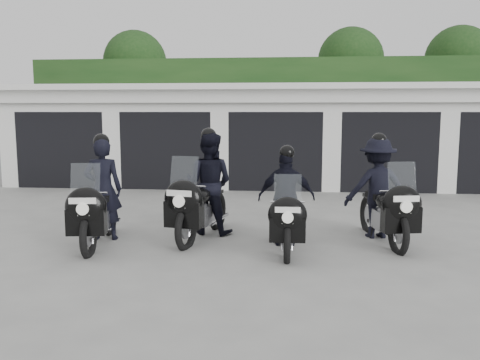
# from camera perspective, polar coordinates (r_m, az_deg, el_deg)

# --- Properties ---
(ground) EXTENTS (80.00, 80.00, 0.00)m
(ground) POSITION_cam_1_polar(r_m,az_deg,el_deg) (8.92, 3.02, -6.65)
(ground) COLOR gray
(ground) RESTS_ON ground
(garage_block) EXTENTS (16.40, 6.80, 2.96)m
(garage_block) POSITION_cam_1_polar(r_m,az_deg,el_deg) (16.71, 4.20, 4.98)
(garage_block) COLOR silver
(garage_block) RESTS_ON ground
(background_vegetation) EXTENTS (20.00, 3.90, 5.80)m
(background_vegetation) POSITION_cam_1_polar(r_m,az_deg,el_deg) (21.56, 5.51, 9.15)
(background_vegetation) COLOR #163413
(background_vegetation) RESTS_ON ground
(police_bike_a) EXTENTS (0.81, 2.17, 1.90)m
(police_bike_a) POSITION_cam_1_polar(r_m,az_deg,el_deg) (8.79, -15.55, -2.13)
(police_bike_a) COLOR black
(police_bike_a) RESTS_ON ground
(police_bike_b) EXTENTS (1.10, 2.25, 1.98)m
(police_bike_b) POSITION_cam_1_polar(r_m,az_deg,el_deg) (9.02, -3.95, -1.08)
(police_bike_b) COLOR black
(police_bike_b) RESTS_ON ground
(police_bike_c) EXTENTS (0.95, 1.98, 1.72)m
(police_bike_c) POSITION_cam_1_polar(r_m,az_deg,el_deg) (8.26, 5.25, -2.66)
(police_bike_c) COLOR black
(police_bike_c) RESTS_ON ground
(police_bike_d) EXTENTS (1.22, 2.17, 1.90)m
(police_bike_d) POSITION_cam_1_polar(r_m,az_deg,el_deg) (9.07, 15.49, -1.45)
(police_bike_d) COLOR black
(police_bike_d) RESTS_ON ground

